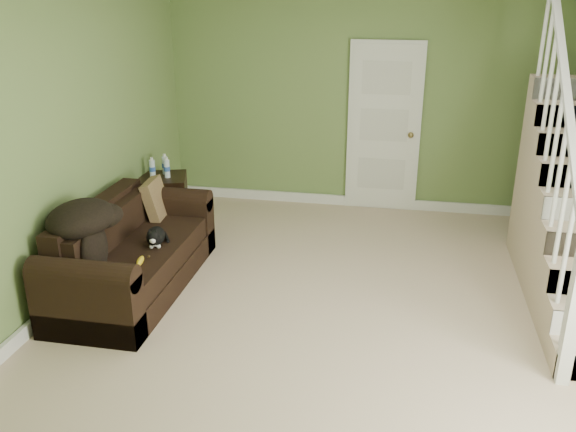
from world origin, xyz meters
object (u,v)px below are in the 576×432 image
at_px(banana, 140,261).
at_px(side_table, 164,202).
at_px(cat, 155,237).
at_px(sofa, 131,257).

bearing_deg(banana, side_table, 94.84).
xyz_separation_m(cat, banana, (0.03, -0.39, -0.06)).
distance_m(side_table, banana, 1.86).
height_order(side_table, cat, side_table).
xyz_separation_m(sofa, banana, (0.27, -0.36, 0.15)).
bearing_deg(side_table, banana, -73.91).
bearing_deg(cat, banana, -100.89).
height_order(sofa, side_table, side_table).
xyz_separation_m(sofa, side_table, (-0.25, 1.42, 0.01)).
bearing_deg(sofa, cat, 6.37).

